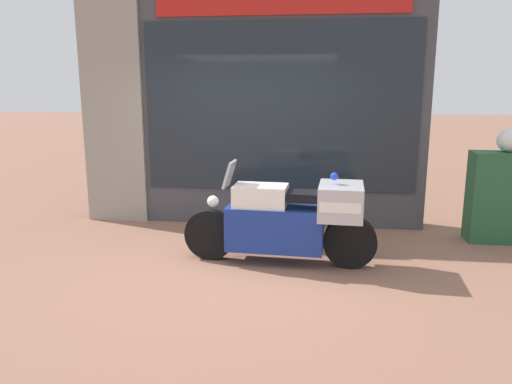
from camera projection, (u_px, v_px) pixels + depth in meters
The scene contains 6 objects.
ground_plane at pixel (229, 267), 5.77m from camera, with size 60.00×60.00×0.00m, color #8E604C.
shop_building at pixel (226, 110), 7.39m from camera, with size 5.04×0.55×3.38m.
window_display at pixel (277, 189), 7.58m from camera, with size 3.67×0.30×2.13m.
paramedic_motorcycle at pixel (291, 218), 5.76m from camera, with size 2.27×0.69×1.20m.
utility_cabinet at pixel (500, 197), 6.60m from camera, with size 0.78×0.41×1.20m, color #235633.
white_helmet at pixel (509, 140), 6.47m from camera, with size 0.31×0.31×0.31m, color white.
Camera 1 is at (0.99, -5.37, 2.08)m, focal length 35.00 mm.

